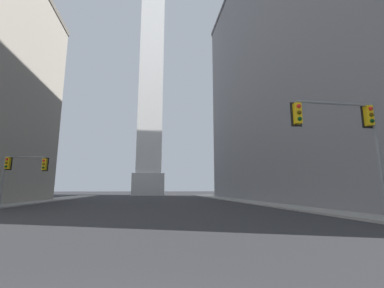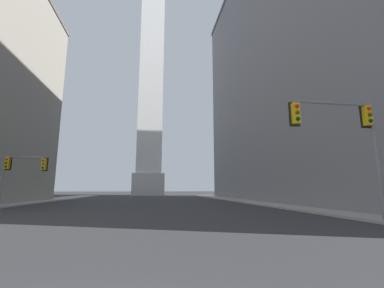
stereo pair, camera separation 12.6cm
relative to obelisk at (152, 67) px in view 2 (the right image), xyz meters
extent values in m
cube|color=gray|center=(15.07, -46.05, -38.55)|extent=(5.00, 86.34, 0.15)
cube|color=slate|center=(27.84, -42.03, -18.24)|extent=(24.97, 52.59, 40.77)
cube|color=silver|center=(0.00, 0.00, -35.62)|extent=(8.72, 8.72, 6.01)
cube|color=white|center=(0.00, 0.00, 0.67)|extent=(6.97, 6.97, 66.57)
cylinder|color=slate|center=(12.82, -62.60, -35.41)|extent=(0.18, 0.18, 6.42)
cube|color=#E5B20F|center=(12.53, -62.60, -32.91)|extent=(0.36, 0.36, 1.10)
cube|color=black|center=(12.54, -62.42, -32.91)|extent=(0.58, 0.07, 1.32)
sphere|color=red|center=(12.52, -62.79, -32.56)|extent=(0.22, 0.22, 0.22)
sphere|color=#483506|center=(12.52, -62.79, -32.91)|extent=(0.22, 0.22, 0.22)
sphere|color=#073410|center=(12.52, -62.79, -33.25)|extent=(0.22, 0.22, 0.22)
cylinder|color=slate|center=(10.56, -62.60, -32.31)|extent=(4.51, 0.14, 0.14)
sphere|color=slate|center=(12.82, -62.60, -32.31)|extent=(0.18, 0.18, 0.18)
cube|color=#E5B20F|center=(8.31, -62.60, -32.98)|extent=(0.36, 0.36, 1.10)
cube|color=black|center=(8.32, -62.42, -32.98)|extent=(0.58, 0.07, 1.32)
sphere|color=red|center=(8.30, -62.79, -32.63)|extent=(0.22, 0.22, 0.22)
sphere|color=#483506|center=(8.30, -62.79, -32.98)|extent=(0.22, 0.22, 0.22)
sphere|color=#073410|center=(8.30, -62.79, -33.32)|extent=(0.22, 0.22, 0.22)
cylinder|color=slate|center=(-12.91, -47.81, -36.18)|extent=(0.18, 0.18, 4.89)
cube|color=#E5B20F|center=(-12.62, -47.81, -34.43)|extent=(0.37, 0.37, 1.10)
cube|color=black|center=(-12.60, -47.63, -34.43)|extent=(0.58, 0.09, 1.32)
sphere|color=red|center=(-12.64, -48.00, -34.09)|extent=(0.22, 0.22, 0.22)
sphere|color=#483506|center=(-12.64, -48.00, -34.43)|extent=(0.22, 0.22, 0.22)
sphere|color=#073410|center=(-12.64, -48.00, -34.77)|extent=(0.22, 0.22, 0.22)
cylinder|color=slate|center=(-11.14, -47.81, -33.83)|extent=(3.53, 0.14, 0.14)
sphere|color=slate|center=(-12.91, -47.81, -33.83)|extent=(0.18, 0.18, 0.18)
cube|color=#E5B20F|center=(-9.38, -47.81, -34.50)|extent=(0.37, 0.37, 1.10)
cube|color=black|center=(-9.36, -47.63, -34.50)|extent=(0.58, 0.09, 1.32)
sphere|color=red|center=(-9.40, -48.00, -34.16)|extent=(0.22, 0.22, 0.22)
sphere|color=#483506|center=(-9.40, -48.00, -34.50)|extent=(0.22, 0.22, 0.22)
sphere|color=#073410|center=(-9.40, -48.00, -34.84)|extent=(0.22, 0.22, 0.22)
camera|label=1|loc=(0.88, -74.47, -36.85)|focal=24.00mm
camera|label=2|loc=(1.00, -74.49, -36.85)|focal=24.00mm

